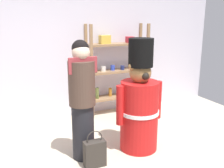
{
  "coord_description": "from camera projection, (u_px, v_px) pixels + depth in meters",
  "views": [
    {
      "loc": [
        -1.18,
        -2.54,
        1.86
      ],
      "look_at": [
        0.18,
        0.5,
        1.0
      ],
      "focal_mm": 41.64,
      "sensor_mm": 36.0,
      "label": 1
    }
  ],
  "objects": [
    {
      "name": "shopping_bag",
      "position": [
        95.0,
        153.0,
        3.3
      ],
      "size": [
        0.28,
        0.13,
        0.49
      ],
      "color": "#332D28",
      "rests_on": "ground_plane"
    },
    {
      "name": "merchandise_shelf",
      "position": [
        117.0,
        69.0,
        5.08
      ],
      "size": [
        1.22,
        0.35,
        1.74
      ],
      "color": "#93704C",
      "rests_on": "ground_plane"
    },
    {
      "name": "person_shopper",
      "position": [
        82.0,
        99.0,
        3.36
      ],
      "size": [
        0.36,
        0.34,
        1.59
      ],
      "color": "black",
      "rests_on": "ground_plane"
    },
    {
      "name": "back_wall",
      "position": [
        66.0,
        48.0,
        4.8
      ],
      "size": [
        6.4,
        0.12,
        2.6
      ],
      "primitive_type": "cube",
      "color": "silver",
      "rests_on": "ground_plane"
    },
    {
      "name": "teddy_bear_guard",
      "position": [
        139.0,
        105.0,
        3.65
      ],
      "size": [
        0.71,
        0.56,
        1.59
      ],
      "color": "red",
      "rests_on": "ground_plane"
    }
  ]
}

